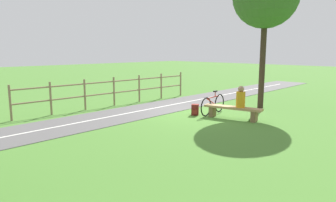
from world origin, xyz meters
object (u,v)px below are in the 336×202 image
Objects in this scene: bench at (233,110)px; bicycle at (213,104)px; person_seated at (241,98)px; backpack at (195,110)px.

bicycle is (1.02, -0.18, 0.06)m from bench.
bench is at bearing 0.00° from person_seated.
backpack is (1.39, 0.44, -0.12)m from bench.
person_seated is (-0.27, -0.06, 0.47)m from bench.
person_seated is 1.83m from backpack.
bicycle reaches higher than bench.
person_seated is at bearing -180.00° from bench.
bench is 1.21× the size of bicycle.
bicycle is at bearing -22.97° from bench.
backpack is at bearing 4.62° from bench.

